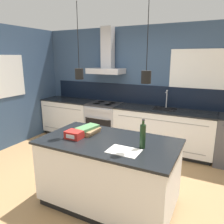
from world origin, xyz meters
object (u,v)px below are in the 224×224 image
(red_supply_box, at_px, (74,135))
(oven_range, at_px, (105,122))
(book_stack, at_px, (88,130))
(bottle_on_island, at_px, (143,136))

(red_supply_box, bearing_deg, oven_range, 108.71)
(oven_range, relative_size, book_stack, 2.56)
(oven_range, distance_m, bottle_on_island, 2.67)
(bottle_on_island, bearing_deg, book_stack, 170.61)
(oven_range, xyz_separation_m, bottle_on_island, (1.63, -2.04, 0.60))
(bottle_on_island, height_order, book_stack, bottle_on_island)
(red_supply_box, bearing_deg, book_stack, 77.79)
(book_stack, relative_size, red_supply_box, 1.64)
(book_stack, bearing_deg, red_supply_box, -102.21)
(bottle_on_island, relative_size, book_stack, 0.98)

